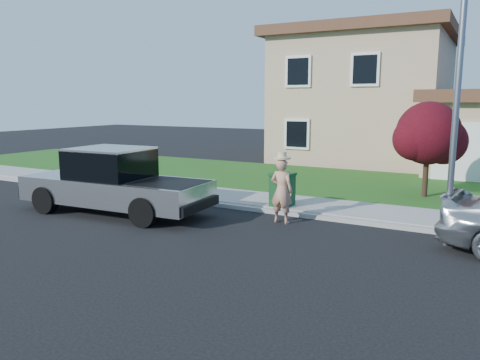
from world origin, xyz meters
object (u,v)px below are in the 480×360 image
at_px(pickup_truck, 114,183).
at_px(ornamental_tree, 429,136).
at_px(street_lamp, 458,96).
at_px(trash_bin, 282,189).
at_px(woman, 282,189).

relative_size(pickup_truck, ornamental_tree, 1.89).
bearing_deg(street_lamp, pickup_truck, 175.31).
bearing_deg(ornamental_tree, trash_bin, -133.21).
height_order(pickup_truck, woman, woman).
bearing_deg(pickup_truck, woman, 12.13).
xyz_separation_m(ornamental_tree, street_lamp, (1.10, -5.13, 1.23)).
bearing_deg(pickup_truck, street_lamp, 4.38).
relative_size(pickup_truck, woman, 3.08).
height_order(woman, trash_bin, woman).
xyz_separation_m(pickup_truck, trash_bin, (4.13, 2.56, -0.24)).
height_order(ornamental_tree, trash_bin, ornamental_tree).
height_order(woman, street_lamp, street_lamp).
bearing_deg(trash_bin, street_lamp, -9.27).
bearing_deg(trash_bin, ornamental_tree, 54.49).
bearing_deg(trash_bin, pickup_truck, -140.44).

